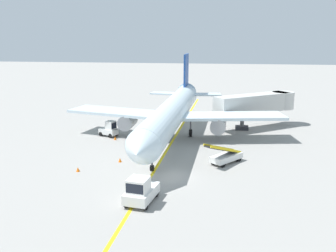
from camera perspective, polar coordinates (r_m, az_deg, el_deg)
ground_plane at (r=35.61m, az=0.28°, el=-7.68°), size 300.00×300.00×0.00m
taxi_line_yellow at (r=40.50m, az=-1.01°, el=-5.03°), size 2.59×79.98×0.01m
airliner at (r=47.68m, az=0.64°, el=2.05°), size 28.60×35.28×10.10m
jet_bridge at (r=55.44m, az=13.77°, el=3.41°), size 11.76×9.62×4.85m
pushback_tug at (r=30.10m, az=-4.18°, el=-9.76°), size 2.43×3.85×2.20m
baggage_tug_near_wing at (r=49.89m, az=-8.85°, el=-0.53°), size 2.72×2.18×2.10m
belt_loader_forward_hold at (r=39.51m, az=8.70°, el=-4.49°), size 4.08×4.70×2.59m
ground_crew_marshaller at (r=41.63m, az=-4.38°, el=-3.24°), size 0.36×0.24×1.70m
safety_cone_nose_left at (r=37.89m, az=-13.46°, el=-6.39°), size 0.36×0.36×0.44m
safety_cone_nose_right at (r=48.33m, az=-7.99°, el=-1.82°), size 0.36×0.36×0.44m
safety_cone_wingtip_left at (r=39.85m, az=-7.28°, el=-5.12°), size 0.36×0.36×0.44m
safety_cone_wingtip_right at (r=34.25m, az=-3.77°, el=-8.20°), size 0.36×0.36×0.44m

